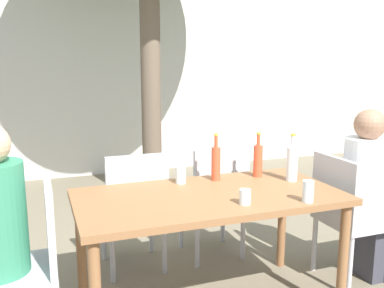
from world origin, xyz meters
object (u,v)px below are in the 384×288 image
patio_chair_0 (30,257)px  water_bottle_2 (292,163)px  patio_chair_3 (216,196)px  soda_bottle_1 (258,159)px  patio_chair_1 (346,211)px  soda_bottle_0 (216,162)px  drinking_glass_2 (245,197)px  drinking_glass_0 (308,191)px  drinking_glass_1 (181,175)px  patio_chair_2 (135,205)px  dining_table_front (209,207)px  person_seated_1 (373,203)px

patio_chair_0 → water_bottle_2: (1.65, 0.08, 0.36)m
patio_chair_3 → soda_bottle_1: 0.54m
patio_chair_1 → soda_bottle_0: soda_bottle_0 is taller
drinking_glass_2 → patio_chair_3: bearing=76.9°
drinking_glass_0 → water_bottle_2: bearing=68.7°
drinking_glass_1 → patio_chair_2: bearing=122.7°
soda_bottle_1 → drinking_glass_0: (-0.00, -0.58, -0.06)m
patio_chair_3 → drinking_glass_2: patio_chair_3 is taller
drinking_glass_1 → drinking_glass_2: (0.20, -0.52, -0.01)m
water_bottle_2 → soda_bottle_1: bearing=131.9°
soda_bottle_1 → water_bottle_2: bearing=-48.1°
dining_table_front → drinking_glass_2: size_ratio=18.63×
patio_chair_0 → person_seated_1: (2.29, -0.00, 0.03)m
dining_table_front → patio_chair_2: (-0.32, 0.63, -0.15)m
drinking_glass_0 → drinking_glass_2: size_ratio=1.45×
soda_bottle_1 → drinking_glass_1: size_ratio=2.73×
patio_chair_3 → drinking_glass_1: size_ratio=8.02×
person_seated_1 → drinking_glass_1: person_seated_1 is taller
patio_chair_1 → drinking_glass_1: (-1.11, 0.28, 0.29)m
patio_chair_3 → patio_chair_0: bearing=25.2°
soda_bottle_0 → soda_bottle_1: (0.31, -0.01, -0.00)m
patio_chair_1 → person_seated_1: person_seated_1 is taller
patio_chair_0 → drinking_glass_1: patio_chair_0 is taller
person_seated_1 → drinking_glass_2: person_seated_1 is taller
patio_chair_0 → person_seated_1: bearing=90.0°
patio_chair_3 → soda_bottle_0: bearing=66.4°
person_seated_1 → soda_bottle_0: 1.18m
dining_table_front → patio_chair_1: 1.04m
person_seated_1 → drinking_glass_1: size_ratio=10.79×
patio_chair_2 → person_seated_1: (1.58, -0.63, 0.03)m
dining_table_front → drinking_glass_2: (0.11, -0.25, 0.13)m
patio_chair_2 → drinking_glass_0: 1.28m
patio_chair_1 → person_seated_1: size_ratio=0.74×
patio_chair_2 → drinking_glass_2: (0.43, -0.88, 0.28)m
dining_table_front → patio_chair_3: 0.72m
patio_chair_3 → dining_table_front: bearing=63.4°
dining_table_front → patio_chair_1: size_ratio=1.75×
patio_chair_2 → drinking_glass_0: patio_chair_2 is taller
patio_chair_3 → person_seated_1: 1.14m
patio_chair_0 → drinking_glass_1: size_ratio=8.02×
soda_bottle_1 → water_bottle_2: (0.16, -0.18, 0.00)m
person_seated_1 → drinking_glass_0: size_ratio=9.86×
patio_chair_1 → soda_bottle_0: size_ratio=2.87×
patio_chair_1 → drinking_glass_2: (-0.91, -0.25, 0.28)m
patio_chair_2 → drinking_glass_2: bearing=116.0°
person_seated_1 → drinking_glass_1: (-1.35, 0.28, 0.27)m
drinking_glass_1 → patio_chair_1: bearing=-13.9°
patio_chair_1 → drinking_glass_1: 1.18m
soda_bottle_0 → drinking_glass_0: 0.67m
water_bottle_2 → patio_chair_0: bearing=-177.3°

